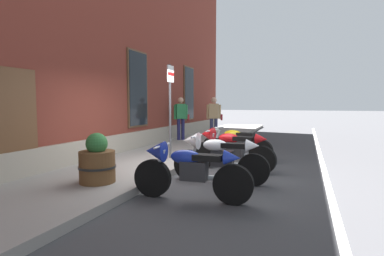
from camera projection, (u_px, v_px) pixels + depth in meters
ground_plane at (180, 172)px, 7.16m from camera, size 140.00×140.00×0.00m
sidewalk at (134, 165)px, 7.59m from camera, size 29.28×2.52×0.15m
lane_stripe at (328, 185)px, 6.03m from camera, size 29.28×0.12×0.01m
brick_pub_facade at (12, 9)px, 8.63m from camera, size 23.28×5.42×8.64m
motorcycle_blue_sport at (187, 168)px, 5.06m from camera, size 0.62×2.07×0.98m
motorcycle_white_sport at (216, 156)px, 6.21m from camera, size 0.62×2.01×1.02m
motorcycle_red_sport at (229, 147)px, 7.36m from camera, size 0.65×2.11×1.03m
motorcycle_yellow_naked at (235, 144)px, 8.54m from camera, size 0.64×2.09×0.95m
pedestrian_striped_shirt at (181, 116)px, 12.25m from camera, size 0.52×0.52×1.72m
pedestrian_tan_coat at (214, 116)px, 12.39m from camera, size 0.32×0.64×1.73m
parking_sign at (170, 98)px, 8.06m from camera, size 0.36×0.07×2.50m
barrel_planter at (97, 162)px, 5.63m from camera, size 0.68×0.68×0.93m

